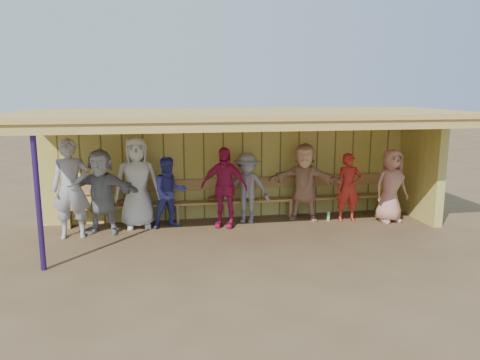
# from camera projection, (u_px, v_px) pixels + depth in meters

# --- Properties ---
(ground) EXTENTS (90.00, 90.00, 0.00)m
(ground) POSITION_uv_depth(u_px,v_px,m) (243.00, 233.00, 9.68)
(ground) COLOR brown
(ground) RESTS_ON ground
(player_a) EXTENTS (0.75, 0.51, 1.99)m
(player_a) POSITION_uv_depth(u_px,v_px,m) (71.00, 189.00, 9.23)
(player_a) COLOR #94959C
(player_a) RESTS_ON ground
(player_b) EXTENTS (1.01, 0.70, 1.96)m
(player_b) POSITION_uv_depth(u_px,v_px,m) (137.00, 182.00, 9.91)
(player_b) COLOR silver
(player_b) RESTS_ON ground
(player_c) EXTENTS (0.85, 0.73, 1.52)m
(player_c) POSITION_uv_depth(u_px,v_px,m) (169.00, 193.00, 9.93)
(player_c) COLOR #383A9B
(player_c) RESTS_ON ground
(player_d) EXTENTS (1.10, 0.79, 1.73)m
(player_d) POSITION_uv_depth(u_px,v_px,m) (224.00, 187.00, 9.97)
(player_d) COLOR #B91D4D
(player_d) RESTS_ON ground
(player_e) EXTENTS (1.15, 0.91, 1.56)m
(player_e) POSITION_uv_depth(u_px,v_px,m) (247.00, 188.00, 10.33)
(player_e) COLOR gray
(player_e) RESTS_ON ground
(player_f) EXTENTS (1.70, 1.02, 1.75)m
(player_f) POSITION_uv_depth(u_px,v_px,m) (304.00, 182.00, 10.51)
(player_f) COLOR tan
(player_f) RESTS_ON ground
(player_g) EXTENTS (0.60, 0.42, 1.54)m
(player_g) POSITION_uv_depth(u_px,v_px,m) (348.00, 187.00, 10.45)
(player_g) COLOR #B2251C
(player_g) RESTS_ON ground
(player_h) EXTENTS (0.88, 0.65, 1.64)m
(player_h) POSITION_uv_depth(u_px,v_px,m) (391.00, 186.00, 10.38)
(player_h) COLOR tan
(player_h) RESTS_ON ground
(player_extra) EXTENTS (1.70, 0.89, 1.75)m
(player_extra) POSITION_uv_depth(u_px,v_px,m) (101.00, 192.00, 9.49)
(player_extra) COLOR gray
(player_extra) RESTS_ON ground
(dugout_structure) EXTENTS (8.80, 3.20, 2.50)m
(dugout_structure) POSITION_uv_depth(u_px,v_px,m) (255.00, 147.00, 10.09)
(dugout_structure) COLOR tan
(dugout_structure) RESTS_ON ground
(bench) EXTENTS (7.60, 0.34, 0.93)m
(bench) POSITION_uv_depth(u_px,v_px,m) (234.00, 196.00, 10.66)
(bench) COLOR #AD874A
(bench) RESTS_ON ground
(dugout_equipment) EXTENTS (6.30, 0.62, 0.80)m
(dugout_equipment) POSITION_uv_depth(u_px,v_px,m) (206.00, 200.00, 10.43)
(dugout_equipment) COLOR yellow
(dugout_equipment) RESTS_ON ground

